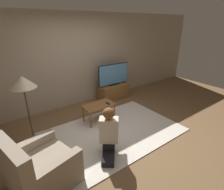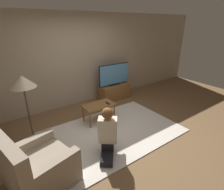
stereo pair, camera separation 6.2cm
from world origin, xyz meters
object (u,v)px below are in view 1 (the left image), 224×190
Objects in this scene: person_kneeling at (109,131)px; tv at (114,74)px; floor_lamp at (23,85)px; armchair at (40,169)px; coffee_table at (99,107)px.

tv is at bearing -89.95° from person_kneeling.
floor_lamp is 1.55m from armchair.
coffee_table is 0.82× the size of person_kneeling.
person_kneeling reaches higher than armchair.
floor_lamp is at bearing -163.45° from tv.
coffee_table is 2.04m from armchair.
coffee_table is at bearing -71.05° from armchair.
tv is at bearing 39.11° from coffee_table.
armchair is at bearing 37.26° from person_kneeling.
coffee_table is at bearing -74.93° from person_kneeling.
floor_lamp reaches higher than person_kneeling.
tv reaches higher than coffee_table.
person_kneeling reaches higher than coffee_table.
person_kneeling is (1.06, -1.26, -0.75)m from floor_lamp.
person_kneeling is at bearing -50.05° from floor_lamp.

